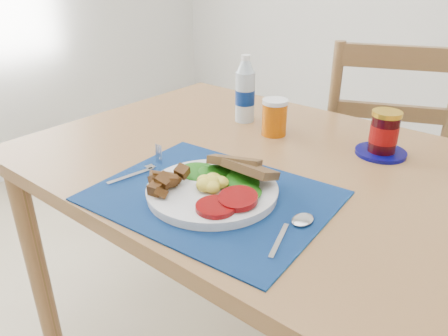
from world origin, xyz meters
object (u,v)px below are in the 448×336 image
(chair_far, at_px, (382,141))
(jam_on_saucer, at_px, (384,136))
(breakfast_plate, at_px, (209,187))
(water_bottle, at_px, (245,93))
(juice_glass, at_px, (274,118))

(chair_far, bearing_deg, jam_on_saucer, 85.05)
(breakfast_plate, bearing_deg, jam_on_saucer, 52.06)
(chair_far, height_order, jam_on_saucer, chair_far)
(chair_far, distance_m, breakfast_plate, 0.96)
(jam_on_saucer, bearing_deg, chair_far, 108.16)
(chair_far, height_order, water_bottle, chair_far)
(chair_far, relative_size, breakfast_plate, 4.20)
(chair_far, height_order, breakfast_plate, chair_far)
(water_bottle, height_order, jam_on_saucer, water_bottle)
(water_bottle, bearing_deg, juice_glass, -16.36)
(chair_far, relative_size, juice_glass, 11.86)
(breakfast_plate, distance_m, water_bottle, 0.50)
(juice_glass, relative_size, jam_on_saucer, 0.75)
(water_bottle, relative_size, jam_on_saucer, 1.57)
(juice_glass, bearing_deg, chair_far, 75.70)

